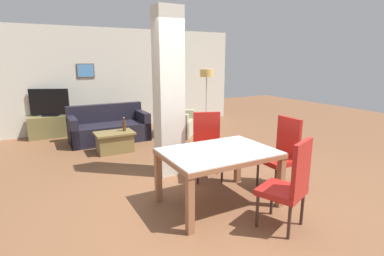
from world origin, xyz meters
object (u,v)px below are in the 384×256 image
(dining_chair_head_right, at_px, (282,151))
(armchair, at_px, (173,125))
(dining_table, at_px, (218,162))
(sofa, at_px, (109,129))
(tv_stand, at_px, (52,127))
(floor_lamp, at_px, (207,78))
(dining_chair_near_right, at_px, (290,183))
(coffee_table, at_px, (115,142))
(bottle, at_px, (124,126))
(tv_screen, at_px, (49,103))
(dining_chair_far_right, at_px, (208,144))

(dining_chair_head_right, distance_m, armchair, 3.61)
(dining_table, distance_m, sofa, 3.93)
(tv_stand, relative_size, floor_lamp, 0.67)
(dining_chair_near_right, bearing_deg, sofa, 78.87)
(dining_table, relative_size, sofa, 0.81)
(dining_chair_head_right, height_order, coffee_table, dining_chair_head_right)
(dining_chair_head_right, xyz_separation_m, armchair, (-0.11, 3.60, -0.28))
(sofa, bearing_deg, floor_lamp, -169.25)
(coffee_table, relative_size, tv_stand, 0.72)
(sofa, height_order, coffee_table, sofa)
(dining_table, distance_m, bottle, 2.99)
(dining_chair_near_right, xyz_separation_m, sofa, (-0.89, 4.77, -0.27))
(floor_lamp, bearing_deg, sofa, -169.25)
(coffee_table, bearing_deg, floor_lamp, 25.85)
(floor_lamp, bearing_deg, tv_screen, 174.13)
(dining_table, distance_m, floor_lamp, 5.16)
(sofa, height_order, armchair, sofa)
(dining_table, bearing_deg, dining_chair_far_right, 67.53)
(dining_chair_near_right, distance_m, floor_lamp, 5.82)
(dining_table, xyz_separation_m, bottle, (-0.42, 2.96, -0.06))
(dining_chair_far_right, height_order, tv_screen, tv_screen)
(dining_chair_near_right, bearing_deg, dining_chair_far_right, 68.25)
(coffee_table, height_order, tv_stand, tv_stand)
(tv_stand, xyz_separation_m, floor_lamp, (4.19, -0.43, 1.10))
(dining_table, bearing_deg, dining_chair_near_right, -68.29)
(floor_lamp, bearing_deg, dining_chair_head_right, -107.08)
(tv_screen, bearing_deg, floor_lamp, -162.14)
(dining_chair_head_right, height_order, bottle, dining_chair_head_right)
(coffee_table, relative_size, floor_lamp, 0.49)
(dining_chair_near_right, xyz_separation_m, tv_screen, (-2.05, 5.78, 0.29))
(floor_lamp, bearing_deg, dining_chair_near_right, -111.81)
(dining_table, distance_m, dining_chair_near_right, 0.97)
(floor_lamp, bearing_deg, bottle, -152.81)
(tv_stand, bearing_deg, tv_screen, -90.00)
(bottle, bearing_deg, sofa, 97.19)
(armchair, xyz_separation_m, bottle, (-1.44, -0.65, 0.25))
(dining_table, bearing_deg, tv_stand, 109.15)
(dining_table, distance_m, dining_chair_head_right, 1.13)
(dining_chair_head_right, xyz_separation_m, coffee_table, (-1.77, 2.93, -0.35))
(coffee_table, bearing_deg, dining_chair_head_right, -58.92)
(tv_screen, bearing_deg, dining_chair_far_right, 140.79)
(sofa, xyz_separation_m, tv_stand, (-1.16, 1.01, -0.02))
(sofa, relative_size, coffee_table, 2.27)
(dining_chair_far_right, bearing_deg, floor_lamp, -98.34)
(dining_table, xyz_separation_m, tv_stand, (-1.70, 4.88, -0.32))
(dining_chair_far_right, distance_m, armchair, 2.83)
(dining_chair_head_right, relative_size, coffee_table, 1.37)
(sofa, height_order, floor_lamp, floor_lamp)
(bottle, height_order, floor_lamp, floor_lamp)
(bottle, bearing_deg, coffee_table, -174.38)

